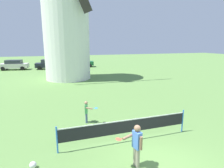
% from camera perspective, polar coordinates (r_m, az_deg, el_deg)
% --- Properties ---
extents(ground_plane, '(120.00, 120.00, 0.00)m').
position_cam_1_polar(ground_plane, '(7.31, 13.37, -22.81)').
color(ground_plane, '#5B8442').
extents(windmill, '(9.71, 5.87, 16.71)m').
position_cam_1_polar(windmill, '(22.93, -14.03, 21.80)').
color(windmill, white).
rests_on(windmill, ground_plane).
extents(tennis_net, '(5.81, 0.06, 1.10)m').
position_cam_1_polar(tennis_net, '(8.23, 4.48, -12.73)').
color(tennis_net, blue).
rests_on(tennis_net, ground_plane).
extents(player_near, '(0.87, 0.50, 1.52)m').
position_cam_1_polar(player_near, '(6.68, 7.42, -17.50)').
color(player_near, '#9E937F').
rests_on(player_near, ground_plane).
extents(player_far, '(0.69, 0.60, 1.19)m').
position_cam_1_polar(player_far, '(10.10, -7.69, -8.00)').
color(player_far, slate).
rests_on(player_far, ground_plane).
extents(stray_ball, '(0.24, 0.24, 0.24)m').
position_cam_1_polar(stray_ball, '(7.44, -22.90, -21.74)').
color(stray_ball, silver).
rests_on(stray_ball, ground_plane).
extents(parked_car_cream, '(4.31, 2.34, 1.56)m').
position_cam_1_polar(parked_car_cream, '(33.45, -27.61, 5.22)').
color(parked_car_cream, silver).
rests_on(parked_car_cream, ground_plane).
extents(parked_car_black, '(4.45, 2.27, 1.56)m').
position_cam_1_polar(parked_car_black, '(32.32, -18.49, 5.79)').
color(parked_car_black, '#1E232D').
rests_on(parked_car_black, ground_plane).
extents(parked_car_green, '(4.24, 2.36, 1.56)m').
position_cam_1_polar(parked_car_green, '(33.70, -9.14, 6.51)').
color(parked_car_green, '#1E6638').
rests_on(parked_car_green, ground_plane).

